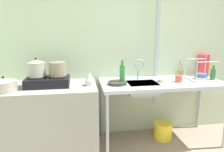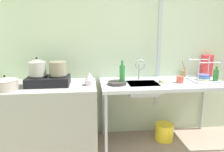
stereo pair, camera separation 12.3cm
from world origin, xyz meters
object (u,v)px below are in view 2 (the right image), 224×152
object	(u,v)px
bottle_by_sink	(122,74)
sink_basin	(143,88)
stove	(49,80)
dish_rack	(203,77)
frying_pan	(117,83)
cup_by_rack	(180,79)
percolator	(90,79)
bottle_by_rack	(216,75)
utensil_jar	(184,73)
cereal_box	(207,66)
pot_on_right_burner	(58,68)
pot_beside_stove	(5,84)
pot_on_left_burner	(37,67)
small_bowl_on_drainboard	(163,81)
bucket_on_floor	(164,132)
faucet	(140,66)

from	to	relation	value
bottle_by_sink	sink_basin	bearing A→B (deg)	2.14
stove	dish_rack	world-z (taller)	dish_rack
frying_pan	dish_rack	world-z (taller)	dish_rack
cup_by_rack	percolator	bearing A→B (deg)	179.62
bottle_by_rack	utensil_jar	xyz separation A→B (m)	(-0.27, 0.33, -0.03)
bottle_by_rack	cereal_box	distance (m)	0.34
pot_on_right_burner	bottle_by_sink	world-z (taller)	bottle_by_sink
cereal_box	utensil_jar	bearing A→B (deg)	177.56
stove	pot_beside_stove	size ratio (longest dim) A/B	1.82
pot_beside_stove	utensil_jar	distance (m)	2.27
pot_on_left_burner	percolator	xyz separation A→B (m)	(0.60, -0.04, -0.14)
small_bowl_on_drainboard	cereal_box	world-z (taller)	cereal_box
dish_rack	cereal_box	bearing A→B (deg)	54.34
utensil_jar	bucket_on_floor	world-z (taller)	utensil_jar
faucet	cup_by_rack	size ratio (longest dim) A/B	3.15
cup_by_rack	utensil_jar	size ratio (longest dim) A/B	0.39
pot_on_left_burner	bottle_by_sink	xyz separation A→B (m)	(0.99, -0.04, -0.10)
bottle_by_sink	cup_by_rack	bearing A→B (deg)	-1.10
pot_on_left_burner	faucet	world-z (taller)	pot_on_left_burner
cup_by_rack	cereal_box	distance (m)	0.64
pot_on_right_burner	pot_on_left_burner	bearing A→B (deg)	180.00
cup_by_rack	bottle_by_rack	xyz separation A→B (m)	(0.47, 0.00, 0.04)
faucet	bottle_by_rack	size ratio (longest dim) A/B	1.42
sink_basin	bottle_by_sink	bearing A→B (deg)	-177.86
pot_on_left_burner	sink_basin	size ratio (longest dim) A/B	0.59
stove	utensil_jar	size ratio (longest dim) A/B	2.15
cereal_box	percolator	bearing A→B (deg)	-171.27
percolator	cereal_box	world-z (taller)	cereal_box
bottle_by_sink	dish_rack	bearing A→B (deg)	2.47
pot_on_left_burner	faucet	size ratio (longest dim) A/B	0.78
bucket_on_floor	dish_rack	bearing A→B (deg)	-5.23
stove	cup_by_rack	size ratio (longest dim) A/B	5.57
cup_by_rack	frying_pan	bearing A→B (deg)	-179.93
utensil_jar	bucket_on_floor	xyz separation A→B (m)	(-0.33, -0.23, -0.76)
bottle_by_rack	bucket_on_floor	size ratio (longest dim) A/B	0.80
stove	dish_rack	size ratio (longest dim) A/B	1.57
bottle_by_sink	faucet	bearing A→B (deg)	30.31
percolator	bottle_by_rack	size ratio (longest dim) A/B	0.78
pot_on_left_burner	frying_pan	xyz separation A→B (m)	(0.93, -0.05, -0.20)
faucet	cereal_box	world-z (taller)	cereal_box
cereal_box	bottle_by_sink	bearing A→B (deg)	-168.21
stove	cereal_box	world-z (taller)	cereal_box
pot_on_right_burner	percolator	world-z (taller)	pot_on_right_burner
stove	bucket_on_floor	distance (m)	1.66
sink_basin	frying_pan	xyz separation A→B (m)	(-0.32, -0.02, 0.08)
utensil_jar	bottle_by_sink	bearing A→B (deg)	-161.07
small_bowl_on_drainboard	cup_by_rack	bearing A→B (deg)	-7.94
percolator	bucket_on_floor	distance (m)	1.27
bottle_by_sink	bottle_by_rack	size ratio (longest dim) A/B	1.47
pot_on_right_burner	utensil_jar	world-z (taller)	pot_on_right_burner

